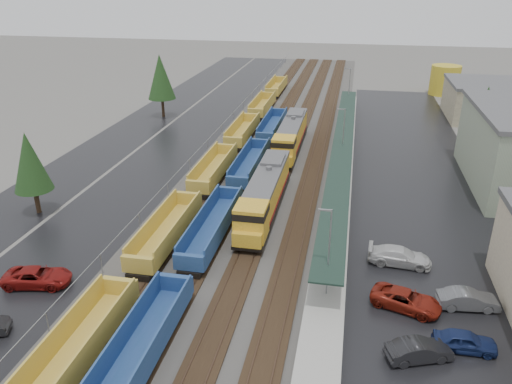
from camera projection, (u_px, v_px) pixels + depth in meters
ballast_strip at (281, 141)px, 76.94m from camera, size 20.00×160.00×0.08m
trackbed at (281, 140)px, 76.89m from camera, size 14.60×160.00×0.22m
west_parking_lot at (189, 135)px, 79.61m from camera, size 10.00×160.00×0.02m
west_road at (130, 132)px, 81.39m from camera, size 9.00×160.00×0.02m
east_commuter_lot at (415, 173)px, 64.60m from camera, size 16.00×100.00×0.02m
station_platform at (341, 163)px, 66.00m from camera, size 3.00×80.00×8.00m
chainlink_fence at (219, 130)px, 76.59m from camera, size 0.08×160.04×2.02m
distant_hills at (444, 37)px, 204.41m from camera, size 301.00×140.00×25.20m
tree_west_near at (30, 162)px, 51.57m from camera, size 3.96×3.96×9.00m
tree_west_far at (161, 77)px, 87.16m from camera, size 4.84×4.84×11.00m
tree_east at (484, 112)px, 67.60m from camera, size 4.40×4.40×10.00m
locomotive_lead at (264, 195)px, 52.42m from camera, size 2.94×19.40×4.39m
locomotive_trail at (291, 136)px, 71.29m from camera, size 2.94×19.40×4.39m
well_string_yellow at (214, 170)px, 62.29m from camera, size 2.82×114.15×2.50m
well_string_blue at (213, 227)px, 48.26m from camera, size 2.71×86.09×2.41m
storage_tank at (445, 80)px, 105.35m from camera, size 6.11×6.11×6.11m
parked_car_west_c at (37, 277)px, 41.04m from camera, size 3.47×5.84×1.52m
parked_car_east_a at (419, 351)px, 33.07m from camera, size 3.00×4.71×1.47m
parked_car_east_b at (406, 300)px, 38.18m from camera, size 4.02×5.80×1.47m
parked_car_east_c at (400, 256)px, 43.96m from camera, size 2.57×5.61×1.59m
parked_car_east_d at (465, 341)px, 33.92m from camera, size 1.77×4.27×1.45m
parked_car_east_e at (468, 300)px, 38.18m from camera, size 2.13×4.75×1.51m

